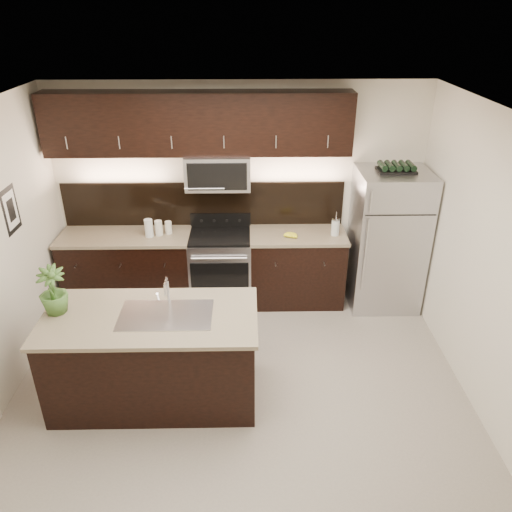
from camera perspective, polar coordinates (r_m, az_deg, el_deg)
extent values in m
plane|color=gray|center=(5.21, -1.85, -14.88)|extent=(4.50, 4.50, 0.00)
cube|color=beige|center=(6.24, -1.85, 7.16)|extent=(4.50, 0.02, 2.70)
cube|color=beige|center=(2.84, -2.73, -21.76)|extent=(4.50, 0.02, 2.70)
cube|color=beige|center=(4.92, 25.12, -1.38)|extent=(0.02, 4.00, 2.70)
cube|color=white|center=(3.94, -2.46, 15.64)|extent=(4.50, 4.00, 0.02)
cube|color=black|center=(5.49, -26.20, 4.74)|extent=(0.01, 0.32, 0.46)
cube|color=white|center=(5.48, -26.17, 4.74)|extent=(0.00, 0.24, 0.36)
cube|color=black|center=(6.51, -14.32, -1.55)|extent=(1.57, 0.62, 0.90)
cube|color=black|center=(6.36, 4.65, -1.42)|extent=(1.16, 0.62, 0.90)
cube|color=#B2B2B7|center=(6.34, -4.02, -1.50)|extent=(0.76, 0.62, 0.90)
cube|color=black|center=(6.13, -4.16, 2.31)|extent=(0.76, 0.60, 0.03)
cube|color=tan|center=(6.30, -14.81, 2.20)|extent=(1.59, 0.65, 0.04)
cube|color=tan|center=(6.15, 4.81, 2.42)|extent=(1.18, 0.65, 0.04)
cube|color=black|center=(6.30, -6.00, 5.94)|extent=(3.49, 0.02, 0.56)
cube|color=#B2B2B7|center=(5.95, -4.37, 9.63)|extent=(0.76, 0.40, 0.40)
cube|color=black|center=(5.86, -6.61, 14.83)|extent=(3.49, 0.33, 0.70)
cube|color=black|center=(4.95, -11.53, -11.38)|extent=(1.90, 0.90, 0.90)
cube|color=tan|center=(4.67, -12.06, -6.86)|extent=(1.96, 0.96, 0.04)
cube|color=silver|center=(4.63, -10.26, -6.61)|extent=(0.84, 0.50, 0.01)
cylinder|color=silver|center=(4.74, -10.01, -4.06)|extent=(0.03, 0.03, 0.24)
cylinder|color=silver|center=(4.61, -10.28, -2.92)|extent=(0.02, 0.14, 0.02)
cylinder|color=silver|center=(4.57, -10.35, -3.90)|extent=(0.02, 0.02, 0.10)
cube|color=#B2B2B7|center=(6.32, 14.73, 1.78)|extent=(0.84, 0.76, 1.74)
cube|color=black|center=(6.01, 15.72, 9.40)|extent=(0.43, 0.27, 0.03)
cylinder|color=black|center=(5.95, 14.25, 9.93)|extent=(0.07, 0.25, 0.07)
cylinder|color=black|center=(5.97, 15.02, 9.90)|extent=(0.07, 0.25, 0.07)
cylinder|color=black|center=(6.00, 15.78, 9.87)|extent=(0.07, 0.25, 0.07)
cylinder|color=black|center=(6.02, 16.54, 9.83)|extent=(0.07, 0.25, 0.07)
cylinder|color=black|center=(6.04, 17.29, 9.80)|extent=(0.07, 0.25, 0.07)
imported|color=#3B6327|center=(4.84, -22.23, -3.67)|extent=(0.32, 0.32, 0.46)
cylinder|color=silver|center=(6.14, -12.15, 3.15)|extent=(0.10, 0.10, 0.22)
cylinder|color=silver|center=(6.16, -11.06, 3.17)|extent=(0.09, 0.09, 0.18)
cylinder|color=silver|center=(6.19, -9.97, 3.23)|extent=(0.08, 0.08, 0.16)
cylinder|color=silver|center=(6.12, 9.05, 3.24)|extent=(0.10, 0.10, 0.20)
cylinder|color=silver|center=(6.08, 9.13, 4.18)|extent=(0.10, 0.10, 0.02)
cylinder|color=silver|center=(6.06, 9.16, 4.60)|extent=(0.01, 0.01, 0.08)
ellipsoid|color=yellow|center=(6.05, 3.61, 2.50)|extent=(0.21, 0.19, 0.05)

